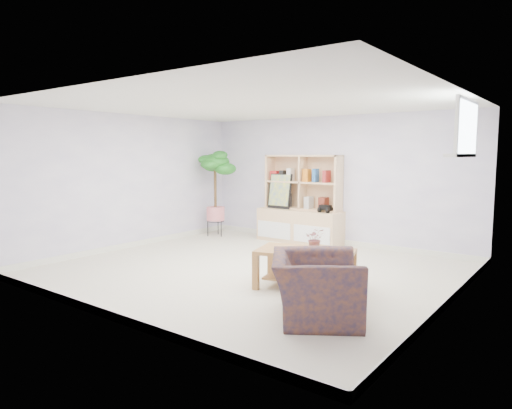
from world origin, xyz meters
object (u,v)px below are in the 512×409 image
Objects in this scene: storage_unit at (300,199)px; coffee_table at (305,269)px; armchair at (316,282)px; floor_tree at (215,194)px.

storage_unit is 1.40× the size of coffee_table.
armchair is at bearing -69.51° from coffee_table.
coffee_table is (1.65, -2.56, -0.59)m from storage_unit.
coffee_table is 1.18× the size of armchair.
floor_tree is (-1.75, -0.46, 0.04)m from storage_unit.
floor_tree is 1.73× the size of armchair.
floor_tree is at bearing 132.47° from coffee_table.
floor_tree is at bearing -165.15° from storage_unit.
floor_tree is (-3.40, 2.09, 0.64)m from coffee_table.
storage_unit is 1.81m from floor_tree.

